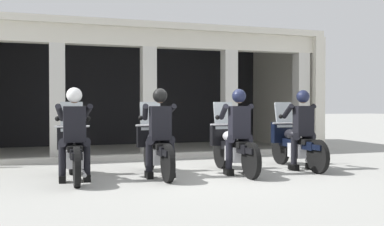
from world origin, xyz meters
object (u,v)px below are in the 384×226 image
Objects in this scene: motorcycle_center_right at (232,146)px; police_officer_center_left at (160,125)px; motorcycle_far_right at (295,143)px; police_officer_far_left at (74,126)px; motorcycle_far_left at (74,150)px; police_officer_center_right at (239,124)px; motorcycle_center_left at (156,148)px; police_officer_far_right at (302,123)px.

police_officer_center_left is at bearing -170.28° from motorcycle_center_right.
police_officer_far_left is at bearing 178.01° from motorcycle_far_right.
police_officer_center_right is at bearing -7.36° from motorcycle_far_left.
police_officer_center_left is 1.00× the size of police_officer_center_right.
police_officer_center_left is at bearing 178.69° from police_officer_center_right.
motorcycle_center_left is (1.47, -0.03, 0.00)m from motorcycle_far_left.
motorcycle_far_right is (2.94, 0.34, -0.44)m from police_officer_center_left.
police_officer_far_left is at bearing -174.01° from motorcycle_center_right.
police_officer_far_right is at bearing -2.25° from motorcycle_far_left.
motorcycle_center_left is at bearing -0.10° from motorcycle_far_left.
police_officer_far_left is 1.00× the size of police_officer_far_right.
police_officer_center_left is (-0.00, -0.28, 0.44)m from motorcycle_center_left.
police_officer_far_left is 4.40m from police_officer_far_right.
motorcycle_far_right is 0.52m from police_officer_far_right.
police_officer_far_right reaches higher than motorcycle_far_left.
motorcycle_far_right is at bearing -5.48° from motorcycle_center_left.
police_officer_center_left is 0.78× the size of motorcycle_far_right.
motorcycle_center_left is 2.97m from police_officer_far_right.
motorcycle_far_left is 1.29× the size of police_officer_far_right.
police_officer_center_left is (1.47, -0.03, 0.00)m from police_officer_far_left.
police_officer_center_right is 1.60m from motorcycle_far_right.
motorcycle_far_left is 1.00× the size of motorcycle_center_left.
police_officer_far_left is at bearing 174.33° from police_officer_far_right.
motorcycle_far_left is at bearing 174.98° from police_officer_center_right.
police_officer_far_left is 2.97m from motorcycle_center_right.
motorcycle_far_left is at bearing 170.64° from police_officer_far_right.
police_officer_center_left is at bearing -179.40° from motorcycle_far_right.
police_officer_center_left is 1.00× the size of police_officer_far_right.
police_officer_far_left is 0.78× the size of motorcycle_far_right.
police_officer_far_right reaches higher than motorcycle_far_right.
police_officer_center_right is (2.93, -0.43, 0.44)m from motorcycle_far_left.
police_officer_center_right is at bearing -11.34° from police_officer_center_left.
motorcycle_center_right is (2.93, -0.15, 0.00)m from motorcycle_far_left.
motorcycle_center_left is at bearing 169.56° from police_officer_far_right.
motorcycle_far_left is 1.29× the size of police_officer_center_left.
police_officer_center_right reaches higher than motorcycle_far_right.
police_officer_far_left is 0.78× the size of motorcycle_center_right.
police_officer_center_right is 0.78× the size of motorcycle_far_right.
police_officer_far_right is at bearing -0.64° from motorcycle_center_right.
police_officer_far_right is at bearing -11.01° from motorcycle_center_left.
motorcycle_center_right is 1.00× the size of motorcycle_far_right.
police_officer_center_right reaches higher than motorcycle_center_left.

